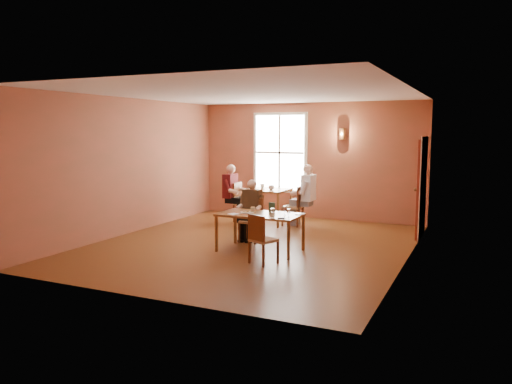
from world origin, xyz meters
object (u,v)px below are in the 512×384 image
at_px(chair_diner_white, 293,206).
at_px(diner_maroon, 243,194).
at_px(main_table, 260,232).
at_px(chair_diner_main, 251,220).
at_px(diner_white, 294,196).
at_px(chair_empty, 264,239).
at_px(chair_diner_maroon, 244,202).
at_px(second_table, 268,206).
at_px(diner_main, 250,213).

distance_m(chair_diner_white, diner_maroon, 1.35).
bearing_deg(main_table, chair_diner_main, 127.57).
relative_size(chair_diner_main, chair_diner_white, 0.93).
distance_m(chair_diner_white, diner_white, 0.24).
bearing_deg(chair_diner_main, chair_empty, 122.60).
distance_m(chair_diner_white, chair_diner_maroon, 1.30).
height_order(chair_empty, second_table, chair_empty).
bearing_deg(second_table, chair_empty, -67.86).
relative_size(second_table, chair_diner_maroon, 0.99).
bearing_deg(diner_white, chair_empty, -168.03).
distance_m(main_table, chair_empty, 0.91).
bearing_deg(chair_diner_white, second_table, 90.00).
distance_m(chair_diner_main, diner_maroon, 2.37).
bearing_deg(diner_maroon, diner_white, 90.00).
distance_m(chair_empty, diner_maroon, 4.08).
distance_m(second_table, chair_diner_maroon, 0.65).
relative_size(main_table, chair_diner_maroon, 1.57).
bearing_deg(second_table, chair_diner_white, 0.00).
height_order(chair_diner_white, diner_white, diner_white).
xyz_separation_m(main_table, chair_diner_white, (-0.34, 2.69, 0.12)).
relative_size(second_table, chair_diner_white, 1.00).
height_order(diner_main, diner_white, diner_white).
bearing_deg(main_table, diner_main, 128.88).
height_order(chair_empty, chair_diner_white, chair_diner_white).
bearing_deg(diner_white, second_table, 90.00).
height_order(main_table, diner_main, diner_main).
xyz_separation_m(chair_empty, diner_white, (-0.74, 3.49, 0.28)).
bearing_deg(diner_white, diner_main, 174.90).
distance_m(diner_main, diner_white, 2.08).
bearing_deg(second_table, diner_main, -76.58).
distance_m(diner_main, chair_diner_white, 2.08).
height_order(main_table, second_table, second_table).
bearing_deg(chair_empty, diner_maroon, 142.40).
bearing_deg(chair_diner_maroon, diner_main, 28.90).
height_order(diner_white, chair_diner_maroon, diner_white).
relative_size(chair_empty, chair_diner_maroon, 0.88).
relative_size(chair_diner_main, diner_maroon, 0.64).
distance_m(chair_empty, second_table, 3.77).
distance_m(main_table, chair_diner_maroon, 3.16).
distance_m(chair_diner_main, diner_white, 2.07).
xyz_separation_m(chair_diner_main, chair_diner_white, (0.16, 2.04, 0.03)).
bearing_deg(chair_diner_main, diner_maroon, -60.11).
bearing_deg(chair_diner_white, main_table, -172.70).
bearing_deg(chair_diner_main, diner_white, -95.17).
bearing_deg(chair_diner_white, chair_diner_main, 175.66).
distance_m(diner_main, chair_diner_maroon, 2.37).
bearing_deg(diner_main, chair_diner_maroon, -61.10).
height_order(second_table, chair_diner_white, chair_diner_white).
relative_size(chair_diner_white, diner_white, 0.67).
xyz_separation_m(main_table, chair_diner_main, (-0.50, 0.65, 0.09)).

